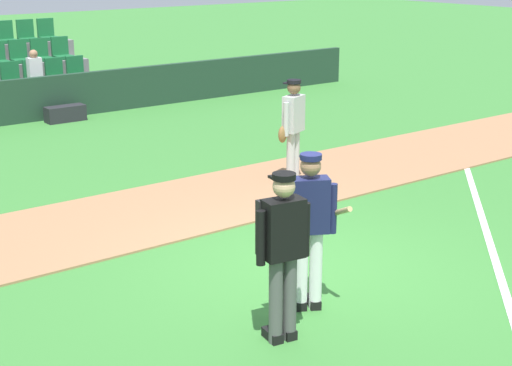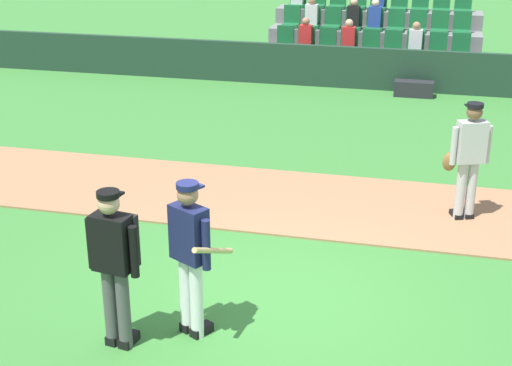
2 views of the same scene
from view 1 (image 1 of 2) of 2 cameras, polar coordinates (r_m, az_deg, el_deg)
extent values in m
plane|color=#387A33|center=(9.77, 3.25, -6.14)|extent=(80.00, 80.00, 0.00)
cube|color=#9E704C|center=(11.97, -5.67, -1.74)|extent=(28.00, 2.50, 0.03)
cube|color=white|center=(11.53, 16.40, -3.16)|extent=(8.83, 8.28, 0.01)
cube|color=#1E3828|center=(18.34, -17.81, 5.61)|extent=(20.00, 0.16, 1.00)
cube|color=#196033|center=(19.34, -17.27, 6.95)|extent=(0.44, 0.40, 0.08)
cube|color=#196033|center=(19.51, -17.56, 7.75)|extent=(0.44, 0.08, 0.50)
cube|color=#196033|center=(19.53, -15.75, 7.16)|extent=(0.44, 0.40, 0.08)
cube|color=#196033|center=(19.69, -16.05, 7.95)|extent=(0.44, 0.08, 0.50)
cube|color=silver|center=(19.53, -15.88, 8.05)|extent=(0.32, 0.22, 0.52)
sphere|color=#9E7051|center=(19.48, -15.96, 9.06)|extent=(0.20, 0.20, 0.20)
cube|color=#196033|center=(19.73, -14.26, 7.37)|extent=(0.44, 0.40, 0.08)
cube|color=#196033|center=(19.89, -14.57, 8.15)|extent=(0.44, 0.08, 0.50)
cube|color=#196033|center=(19.95, -12.80, 7.56)|extent=(0.44, 0.40, 0.08)
cube|color=#196033|center=(20.11, -13.11, 8.34)|extent=(0.44, 0.08, 0.50)
cube|color=#196033|center=(20.08, -18.22, 8.36)|extent=(0.44, 0.40, 0.08)
cube|color=#196033|center=(20.26, -16.74, 8.56)|extent=(0.44, 0.40, 0.08)
cube|color=#196033|center=(20.43, -17.02, 9.31)|extent=(0.44, 0.08, 0.50)
cube|color=#196033|center=(20.45, -15.29, 8.74)|extent=(0.44, 0.40, 0.08)
cube|color=#196033|center=(20.63, -15.58, 9.49)|extent=(0.44, 0.08, 0.50)
cube|color=#196033|center=(20.66, -13.87, 8.92)|extent=(0.44, 0.40, 0.08)
cube|color=#196033|center=(20.83, -14.16, 9.66)|extent=(0.44, 0.08, 0.50)
cube|color=#196033|center=(21.01, -17.67, 9.85)|extent=(0.44, 0.40, 0.08)
cube|color=#196033|center=(21.19, -17.93, 10.56)|extent=(0.44, 0.08, 0.50)
cube|color=#196033|center=(21.19, -16.25, 10.02)|extent=(0.44, 0.40, 0.08)
cube|color=#196033|center=(21.37, -16.53, 10.73)|extent=(0.44, 0.08, 0.50)
cube|color=#196033|center=(21.39, -14.86, 10.19)|extent=(0.44, 0.40, 0.08)
cube|color=#196033|center=(21.57, -15.14, 10.89)|extent=(0.44, 0.08, 0.50)
cylinder|color=white|center=(8.51, 3.33, -6.45)|extent=(0.14, 0.14, 0.90)
cylinder|color=white|center=(8.54, 4.39, -6.38)|extent=(0.14, 0.14, 0.90)
cube|color=black|center=(8.73, 3.20, -8.71)|extent=(0.23, 0.29, 0.10)
cube|color=black|center=(8.76, 4.24, -8.64)|extent=(0.23, 0.29, 0.10)
cube|color=#191E47|center=(8.26, 3.96, -1.63)|extent=(0.46, 0.38, 0.60)
cylinder|color=#191E47|center=(8.22, 2.25, -2.04)|extent=(0.09, 0.09, 0.55)
cylinder|color=#191E47|center=(8.33, 5.63, -1.87)|extent=(0.09, 0.09, 0.55)
sphere|color=#9E7051|center=(8.13, 4.02, 1.25)|extent=(0.22, 0.22, 0.22)
cylinder|color=#191E4C|center=(8.11, 4.03, 1.93)|extent=(0.23, 0.23, 0.06)
cube|color=#191E4C|center=(8.21, 3.88, 1.90)|extent=(0.22, 0.19, 0.02)
cylinder|color=tan|center=(8.45, 5.45, -2.30)|extent=(0.21, 0.79, 0.41)
cylinder|color=#4C4C4C|center=(7.81, 1.45, -8.64)|extent=(0.14, 0.14, 0.90)
cylinder|color=#4C4C4C|center=(7.88, 2.47, -8.39)|extent=(0.14, 0.14, 0.90)
cube|color=black|center=(8.04, 1.21, -11.05)|extent=(0.16, 0.28, 0.10)
cube|color=black|center=(8.11, 2.22, -10.80)|extent=(0.16, 0.28, 0.10)
cube|color=black|center=(7.56, 2.02, -3.37)|extent=(0.43, 0.28, 0.60)
cylinder|color=black|center=(7.46, 0.35, -4.04)|extent=(0.09, 0.09, 0.55)
cylinder|color=black|center=(7.70, 3.63, -3.41)|extent=(0.09, 0.09, 0.55)
sphere|color=tan|center=(7.42, 2.06, -0.25)|extent=(0.22, 0.22, 0.22)
cylinder|color=black|center=(7.39, 2.06, 0.49)|extent=(0.23, 0.23, 0.06)
cube|color=black|center=(7.48, 1.68, 0.46)|extent=(0.20, 0.15, 0.02)
cube|color=black|center=(7.66, 1.53, -3.07)|extent=(0.45, 0.15, 0.56)
cylinder|color=#B2B2B2|center=(12.96, 2.55, 1.78)|extent=(0.14, 0.14, 0.90)
cylinder|color=#B2B2B2|center=(13.10, 2.89, 1.93)|extent=(0.14, 0.14, 0.90)
cube|color=black|center=(13.10, 2.30, 0.12)|extent=(0.21, 0.29, 0.10)
cube|color=black|center=(13.23, 2.63, 0.29)|extent=(0.21, 0.29, 0.10)
cube|color=#B2B2B2|center=(12.86, 2.76, 5.09)|extent=(0.45, 0.35, 0.60)
cylinder|color=#B2B2B2|center=(12.65, 2.21, 4.67)|extent=(0.09, 0.09, 0.55)
cylinder|color=#B2B2B2|center=(13.08, 3.29, 5.06)|extent=(0.09, 0.09, 0.55)
sphere|color=brown|center=(12.78, 2.79, 6.97)|extent=(0.22, 0.22, 0.22)
cylinder|color=black|center=(12.76, 2.80, 7.42)|extent=(0.23, 0.23, 0.06)
cube|color=black|center=(12.81, 2.40, 7.32)|extent=(0.21, 0.18, 0.02)
ellipsoid|color=brown|center=(12.72, 1.96, 3.58)|extent=(0.23, 0.19, 0.28)
cube|color=#232328|center=(18.41, -13.77, 4.95)|extent=(0.90, 0.36, 0.36)
camera|label=2|loc=(7.51, 60.26, 13.87)|focal=51.99mm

